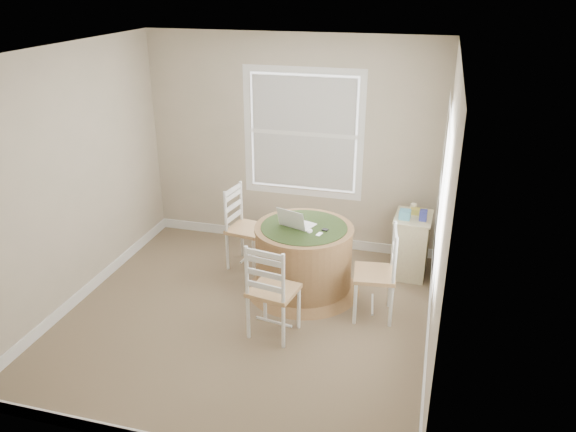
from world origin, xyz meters
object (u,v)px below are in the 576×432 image
(chair_left, at_px, (247,229))
(chair_right, at_px, (375,274))
(chair_near, at_px, (274,290))
(corner_chest, at_px, (411,245))
(round_table, at_px, (304,256))
(laptop, at_px, (296,223))

(chair_left, relative_size, chair_right, 1.00)
(chair_near, relative_size, corner_chest, 1.33)
(chair_right, distance_m, corner_chest, 1.04)
(chair_right, bearing_deg, round_table, -118.08)
(chair_left, relative_size, laptop, 2.35)
(chair_near, bearing_deg, laptop, -79.93)
(laptop, height_order, corner_chest, laptop)
(chair_left, distance_m, corner_chest, 1.88)
(laptop, bearing_deg, corner_chest, -130.79)
(chair_right, bearing_deg, corner_chest, 156.41)
(round_table, relative_size, laptop, 3.05)
(chair_left, bearing_deg, chair_right, -104.83)
(chair_left, relative_size, corner_chest, 1.33)
(chair_left, bearing_deg, round_table, -107.23)
(chair_near, height_order, laptop, laptop)
(round_table, bearing_deg, chair_right, -7.03)
(chair_left, distance_m, chair_right, 1.70)
(corner_chest, bearing_deg, laptop, -147.76)
(round_table, xyz_separation_m, corner_chest, (1.09, 0.68, -0.05))
(chair_near, distance_m, laptop, 0.92)
(chair_left, xyz_separation_m, corner_chest, (1.85, 0.31, -0.12))
(chair_near, distance_m, chair_right, 1.04)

